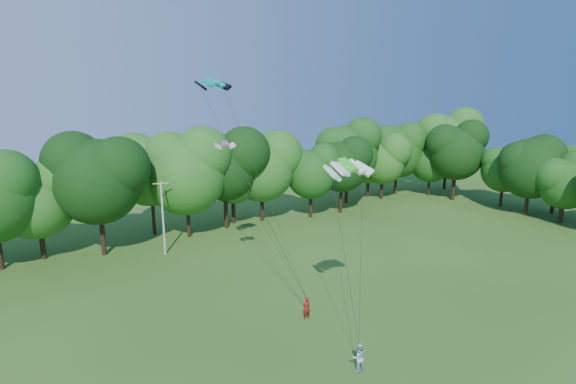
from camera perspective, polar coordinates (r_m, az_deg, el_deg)
utility_pole at (r=46.68m, az=-15.60°, el=-3.10°), size 1.50×0.38×7.58m
kite_flyer_left at (r=33.92m, az=2.35°, el=-14.51°), size 0.63×0.42×1.73m
kite_flyer_right at (r=28.84m, az=8.93°, el=-20.00°), size 1.06×0.93×1.82m
kite_teal at (r=33.89m, az=-9.60°, el=13.70°), size 2.80×1.78×0.57m
kite_green at (r=27.49m, az=7.64°, el=3.44°), size 3.14×1.49×0.72m
kite_pink at (r=34.55m, az=-8.04°, el=6.14°), size 1.72×1.13×0.28m
tree_back_center at (r=53.32m, az=-8.07°, el=3.44°), size 8.49×8.49×12.34m
tree_back_east at (r=69.87m, az=10.24°, el=3.99°), size 6.27×6.27×9.12m
tree_flank_east at (r=69.03m, az=31.05°, el=2.64°), size 6.86×6.86×9.98m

